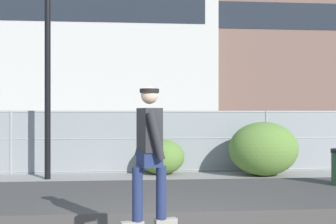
{
  "coord_description": "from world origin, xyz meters",
  "views": [
    {
      "loc": [
        -0.51,
        -5.99,
        1.81
      ],
      "look_at": [
        0.5,
        4.52,
        1.81
      ],
      "focal_mm": 48.31,
      "sensor_mm": 36.0,
      "label": 1
    }
  ],
  "objects_px": {
    "street_lamp": "(48,31)",
    "parked_car_near": "(28,139)",
    "skater": "(149,148)",
    "shrub_left": "(162,157)",
    "shrub_center": "(264,149)",
    "parked_car_mid": "(215,138)"
  },
  "relations": [
    {
      "from": "parked_car_mid",
      "to": "parked_car_near",
      "type": "bearing_deg",
      "value": 179.63
    },
    {
      "from": "parked_car_near",
      "to": "shrub_center",
      "type": "bearing_deg",
      "value": -30.95
    },
    {
      "from": "skater",
      "to": "shrub_left",
      "type": "distance_m",
      "value": 7.55
    },
    {
      "from": "skater",
      "to": "street_lamp",
      "type": "bearing_deg",
      "value": 109.09
    },
    {
      "from": "parked_car_near",
      "to": "shrub_left",
      "type": "distance_m",
      "value": 6.06
    },
    {
      "from": "parked_car_near",
      "to": "street_lamp",
      "type": "bearing_deg",
      "value": -71.99
    },
    {
      "from": "parked_car_mid",
      "to": "shrub_center",
      "type": "distance_m",
      "value": 4.46
    },
    {
      "from": "skater",
      "to": "shrub_center",
      "type": "xyz_separation_m",
      "value": [
        3.61,
        6.91,
        -0.61
      ]
    },
    {
      "from": "street_lamp",
      "to": "shrub_center",
      "type": "height_order",
      "value": "street_lamp"
    },
    {
      "from": "skater",
      "to": "parked_car_mid",
      "type": "relative_size",
      "value": 0.39
    },
    {
      "from": "skater",
      "to": "parked_car_near",
      "type": "height_order",
      "value": "skater"
    },
    {
      "from": "parked_car_near",
      "to": "parked_car_mid",
      "type": "bearing_deg",
      "value": -0.37
    },
    {
      "from": "skater",
      "to": "parked_car_near",
      "type": "distance_m",
      "value": 12.03
    },
    {
      "from": "street_lamp",
      "to": "parked_car_near",
      "type": "xyz_separation_m",
      "value": [
        -1.47,
        4.51,
        -3.15
      ]
    },
    {
      "from": "street_lamp",
      "to": "shrub_left",
      "type": "distance_m",
      "value": 4.72
    },
    {
      "from": "parked_car_near",
      "to": "shrub_left",
      "type": "height_order",
      "value": "parked_car_near"
    },
    {
      "from": "street_lamp",
      "to": "shrub_center",
      "type": "relative_size",
      "value": 3.22
    },
    {
      "from": "shrub_left",
      "to": "parked_car_near",
      "type": "bearing_deg",
      "value": 139.57
    },
    {
      "from": "shrub_center",
      "to": "parked_car_near",
      "type": "bearing_deg",
      "value": 149.05
    },
    {
      "from": "parked_car_mid",
      "to": "shrub_center",
      "type": "xyz_separation_m",
      "value": [
        0.5,
        -4.43,
        -0.07
      ]
    },
    {
      "from": "street_lamp",
      "to": "parked_car_mid",
      "type": "distance_m",
      "value": 7.74
    },
    {
      "from": "shrub_left",
      "to": "shrub_center",
      "type": "bearing_deg",
      "value": -10.84
    }
  ]
}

